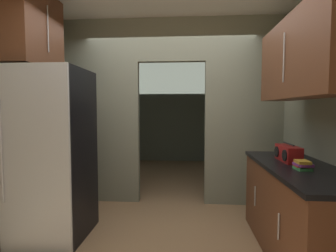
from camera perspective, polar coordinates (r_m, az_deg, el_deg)
name	(u,v)px	position (r m, az deg, el deg)	size (l,w,h in m)	color
ground	(162,243)	(3.06, -1.30, -24.25)	(20.00, 20.00, 0.00)	#93704C
kitchen_partition	(170,106)	(3.96, 0.37, 4.47)	(3.32, 0.12, 2.78)	gray
adjoining_room_shell	(176,111)	(6.15, 1.84, 3.27)	(3.32, 3.33, 2.78)	gray
refrigerator	(53,154)	(3.19, -23.78, -5.59)	(0.73, 0.80, 1.87)	black
lower_cabinet_run	(299,212)	(2.91, 26.72, -16.46)	(0.65, 1.72, 0.89)	brown
upper_cabinet_counterside	(304,57)	(2.78, 27.61, 13.17)	(0.36, 1.54, 0.76)	brown
upper_cabinet_fridgeside	(32,29)	(3.48, -27.51, 18.25)	(0.36, 0.81, 0.86)	brown
boombox	(288,153)	(2.97, 24.77, -5.47)	(0.16, 0.38, 0.19)	maroon
book_stack	(303,165)	(2.63, 27.35, -7.61)	(0.14, 0.16, 0.08)	#388C47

